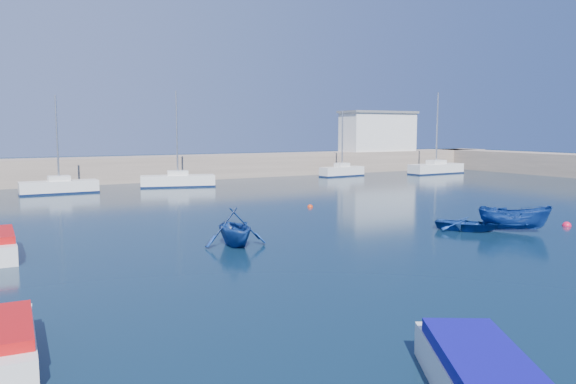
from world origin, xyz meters
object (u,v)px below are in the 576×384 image
sailboat_6 (178,180)px  motorboat_3 (479,375)px  harbor_office (378,132)px  dinghy_right (514,218)px  sailboat_7 (342,171)px  motorboat_0 (1,343)px  sailboat_8 (436,168)px  dinghy_left (234,227)px  sailboat_5 (59,186)px  dinghy_center (467,224)px

sailboat_6 → motorboat_3: bearing=-175.2°
harbor_office → dinghy_right: harbor_office is taller
sailboat_7 → motorboat_0: (-37.40, -39.82, -0.17)m
sailboat_8 → dinghy_left: size_ratio=2.97×
harbor_office → sailboat_5: (-40.94, -8.38, -4.49)m
sailboat_5 → motorboat_3: size_ratio=1.71×
sailboat_7 → motorboat_3: 54.98m
sailboat_6 → dinghy_right: bearing=-150.2°
motorboat_0 → sailboat_5: bearing=84.0°
motorboat_0 → dinghy_right: 25.45m
harbor_office → dinghy_left: (-36.66, -35.69, -4.21)m
harbor_office → dinghy_center: harbor_office is taller
sailboat_5 → motorboat_0: 37.31m
harbor_office → sailboat_6: size_ratio=1.10×
sailboat_6 → dinghy_left: (-6.43, -27.91, 0.27)m
dinghy_center → dinghy_right: (1.97, -1.50, 0.38)m
motorboat_0 → sailboat_8: bearing=40.0°
sailboat_6 → dinghy_left: sailboat_6 is taller
sailboat_8 → motorboat_3: sailboat_8 is taller
sailboat_8 → dinghy_left: sailboat_8 is taller
dinghy_right → sailboat_8: bearing=7.6°
dinghy_center → sailboat_5: bearing=84.0°
sailboat_8 → dinghy_center: sailboat_8 is taller
sailboat_8 → dinghy_right: bearing=139.3°
sailboat_5 → dinghy_center: 34.27m
harbor_office → sailboat_5: bearing=-168.4°
harbor_office → dinghy_left: size_ratio=2.98×
sailboat_6 → dinghy_center: 31.03m
sailboat_7 → dinghy_right: (-12.56, -34.28, 0.09)m
motorboat_3 → dinghy_right: bearing=67.7°
sailboat_8 → dinghy_right: 40.33m
sailboat_6 → dinghy_left: size_ratio=2.70×
dinghy_center → harbor_office: bearing=22.2°
sailboat_5 → dinghy_right: 36.55m
harbor_office → sailboat_8: 9.57m
sailboat_5 → sailboat_8: bearing=-89.7°
dinghy_right → sailboat_6: bearing=60.2°
motorboat_3 → sailboat_6: bearing=110.1°
motorboat_3 → dinghy_left: (1.87, 16.39, 0.37)m
sailboat_6 → motorboat_3: sailboat_6 is taller
sailboat_5 → motorboat_0: sailboat_5 is taller
dinghy_right → sailboat_7: bearing=25.7°
harbor_office → dinghy_right: size_ratio=2.70×
sailboat_5 → dinghy_center: bearing=-150.6°
sailboat_5 → sailboat_7: sailboat_5 is taller
motorboat_3 → dinghy_left: 16.50m
sailboat_7 → motorboat_3: bearing=142.2°
sailboat_5 → sailboat_6: 10.73m
motorboat_3 → sailboat_8: bearing=77.5°
sailboat_6 → motorboat_0: 40.97m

